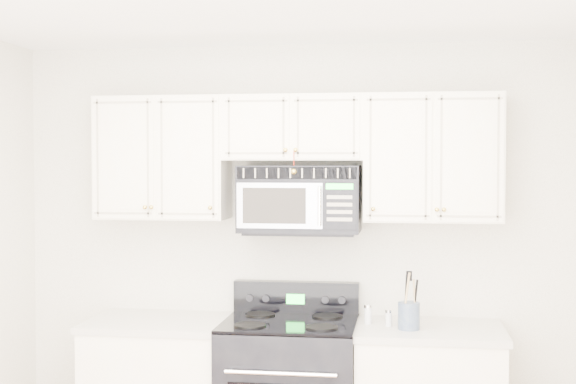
# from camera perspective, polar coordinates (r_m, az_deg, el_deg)

# --- Properties ---
(room) EXTENTS (3.51, 3.51, 2.61)m
(room) POSITION_cam_1_polar(r_m,az_deg,el_deg) (3.33, -3.22, -7.72)
(room) COLOR brown
(room) RESTS_ON ground
(upper_cabinets) EXTENTS (2.44, 0.37, 0.75)m
(upper_cabinets) POSITION_cam_1_polar(r_m,az_deg,el_deg) (4.84, 0.48, 2.89)
(upper_cabinets) COLOR white
(upper_cabinets) RESTS_ON ground
(microwave) EXTENTS (0.72, 0.41, 0.40)m
(microwave) POSITION_cam_1_polar(r_m,az_deg,el_deg) (4.82, 0.86, -0.48)
(microwave) COLOR black
(microwave) RESTS_ON ground
(utensil_crock) EXTENTS (0.12, 0.12, 0.33)m
(utensil_crock) POSITION_cam_1_polar(r_m,az_deg,el_deg) (4.65, 8.59, -8.63)
(utensil_crock) COLOR slate
(utensil_crock) RESTS_ON base_cabinet_right
(shaker_salt) EXTENTS (0.05, 0.05, 0.11)m
(shaker_salt) POSITION_cam_1_polar(r_m,az_deg,el_deg) (4.78, 5.72, -8.64)
(shaker_salt) COLOR silver
(shaker_salt) RESTS_ON base_cabinet_right
(shaker_pepper) EXTENTS (0.04, 0.04, 0.09)m
(shaker_pepper) POSITION_cam_1_polar(r_m,az_deg,el_deg) (4.73, 7.17, -8.87)
(shaker_pepper) COLOR silver
(shaker_pepper) RESTS_ON base_cabinet_right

